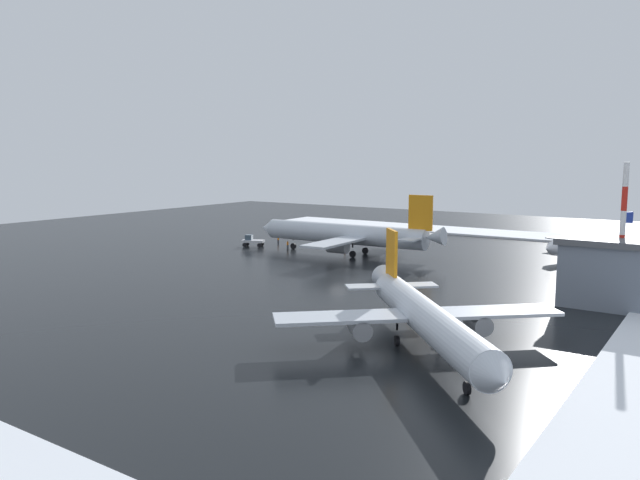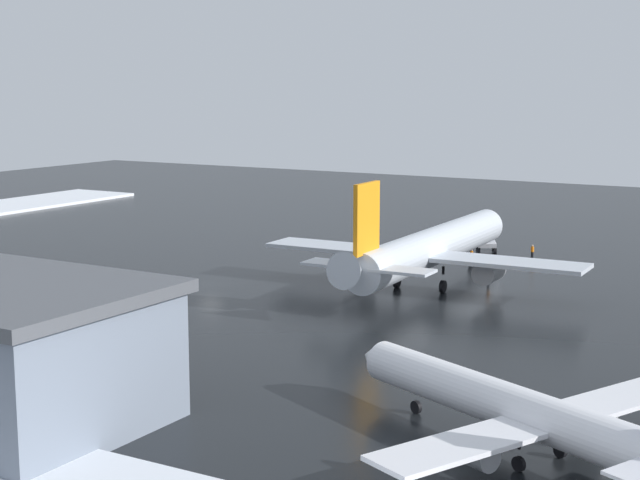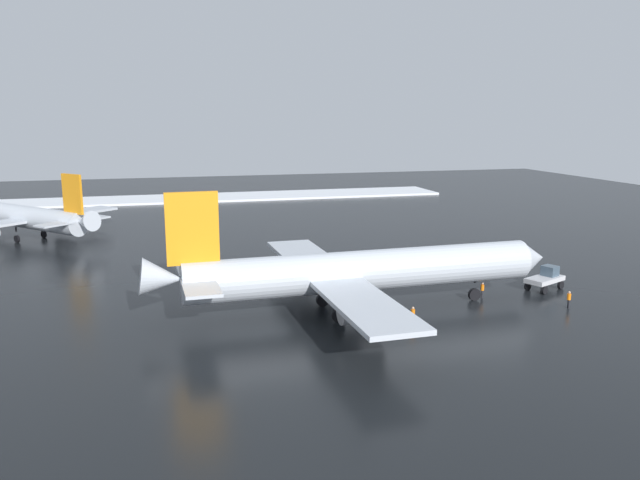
{
  "view_description": "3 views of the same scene",
  "coord_description": "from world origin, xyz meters",
  "px_view_note": "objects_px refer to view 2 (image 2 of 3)",
  "views": [
    {
      "loc": [
        -82.23,
        -51.95,
        19.16
      ],
      "look_at": [
        4.21,
        6.27,
        5.0
      ],
      "focal_mm": 35.0,
      "sensor_mm": 36.0,
      "label": 1
    },
    {
      "loc": [
        60.21,
        -81.33,
        20.94
      ],
      "look_at": [
        11.83,
        2.6,
        5.25
      ],
      "focal_mm": 55.0,
      "sensor_mm": 36.0,
      "label": 2
    },
    {
      "loc": [
        74.89,
        -7.57,
        18.55
      ],
      "look_at": [
        5.64,
        11.03,
        4.17
      ],
      "focal_mm": 35.0,
      "sensor_mm": 36.0,
      "label": 3
    }
  ],
  "objects_px": {
    "airplane_distant_tail": "(519,410)",
    "pushback_tug": "(486,242)",
    "airplane_far_rear": "(429,248)",
    "ground_crew_near_tug": "(471,255)",
    "ground_crew_by_nose_gear": "(532,251)",
    "ground_crew_beside_wing": "(488,275)"
  },
  "relations": [
    {
      "from": "ground_crew_near_tug",
      "to": "ground_crew_by_nose_gear",
      "type": "distance_m",
      "value": 8.31
    },
    {
      "from": "ground_crew_beside_wing",
      "to": "pushback_tug",
      "type": "bearing_deg",
      "value": 55.55
    },
    {
      "from": "pushback_tug",
      "to": "ground_crew_by_nose_gear",
      "type": "bearing_deg",
      "value": -130.33
    },
    {
      "from": "airplane_far_rear",
      "to": "pushback_tug",
      "type": "height_order",
      "value": "airplane_far_rear"
    },
    {
      "from": "ground_crew_beside_wing",
      "to": "airplane_distant_tail",
      "type": "bearing_deg",
      "value": -123.24
    },
    {
      "from": "airplane_far_rear",
      "to": "pushback_tug",
      "type": "distance_m",
      "value": 22.79
    },
    {
      "from": "airplane_distant_tail",
      "to": "ground_crew_by_nose_gear",
      "type": "bearing_deg",
      "value": -48.43
    },
    {
      "from": "ground_crew_by_nose_gear",
      "to": "ground_crew_beside_wing",
      "type": "bearing_deg",
      "value": -157.9
    },
    {
      "from": "pushback_tug",
      "to": "ground_crew_near_tug",
      "type": "relative_size",
      "value": 2.98
    },
    {
      "from": "airplane_far_rear",
      "to": "ground_crew_by_nose_gear",
      "type": "xyz_separation_m",
      "value": [
        4.39,
        20.6,
        -3.03
      ]
    },
    {
      "from": "airplane_distant_tail",
      "to": "airplane_far_rear",
      "type": "bearing_deg",
      "value": -35.72
    },
    {
      "from": "pushback_tug",
      "to": "ground_crew_near_tug",
      "type": "bearing_deg",
      "value": 165.11
    },
    {
      "from": "airplane_far_rear",
      "to": "ground_crew_by_nose_gear",
      "type": "bearing_deg",
      "value": -13.61
    },
    {
      "from": "airplane_far_rear",
      "to": "ground_crew_near_tug",
      "type": "height_order",
      "value": "airplane_far_rear"
    },
    {
      "from": "ground_crew_near_tug",
      "to": "ground_crew_by_nose_gear",
      "type": "xyz_separation_m",
      "value": [
        5.19,
        6.49,
        0.0
      ]
    },
    {
      "from": "airplane_far_rear",
      "to": "ground_crew_beside_wing",
      "type": "relative_size",
      "value": 23.82
    },
    {
      "from": "airplane_distant_tail",
      "to": "pushback_tug",
      "type": "height_order",
      "value": "airplane_distant_tail"
    },
    {
      "from": "pushback_tug",
      "to": "ground_crew_near_tug",
      "type": "height_order",
      "value": "pushback_tug"
    },
    {
      "from": "pushback_tug",
      "to": "ground_crew_near_tug",
      "type": "xyz_separation_m",
      "value": [
        1.33,
        -8.42,
        -0.31
      ]
    },
    {
      "from": "airplane_distant_tail",
      "to": "ground_crew_by_nose_gear",
      "type": "distance_m",
      "value": 63.92
    },
    {
      "from": "airplane_far_rear",
      "to": "ground_crew_beside_wing",
      "type": "xyz_separation_m",
      "value": [
        5.06,
        3.87,
        -3.03
      ]
    },
    {
      "from": "airplane_distant_tail",
      "to": "ground_crew_by_nose_gear",
      "type": "xyz_separation_m",
      "value": [
        -18.85,
        61.06,
        -1.72
      ]
    }
  ]
}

